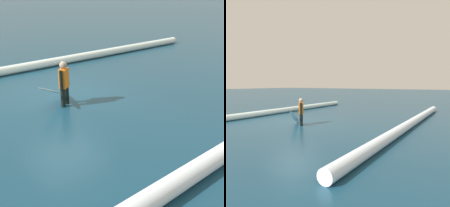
{
  "view_description": "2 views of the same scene",
  "coord_description": "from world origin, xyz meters",
  "views": [
    {
      "loc": [
        4.77,
        8.52,
        3.45
      ],
      "look_at": [
        0.34,
        3.03,
        0.67
      ],
      "focal_mm": 49.91,
      "sensor_mm": 36.0,
      "label": 1
    },
    {
      "loc": [
        8.84,
        8.49,
        2.04
      ],
      "look_at": [
        -0.0,
        2.79,
        1.13
      ],
      "focal_mm": 36.96,
      "sensor_mm": 36.0,
      "label": 2
    }
  ],
  "objects": [
    {
      "name": "wave_crest_midground",
      "position": [
        -1.89,
        5.59,
        0.19
      ],
      "size": [
        14.39,
        0.97,
        0.38
      ],
      "primitive_type": "cylinder",
      "rotation": [
        0.0,
        1.57,
        0.04
      ],
      "color": "white",
      "rests_on": "ground_plane"
    },
    {
      "name": "surfboard",
      "position": [
        0.63,
        0.68,
        0.39
      ],
      "size": [
        1.55,
        1.09,
        0.82
      ],
      "color": "white",
      "rests_on": "ground_plane"
    },
    {
      "name": "ground_plane",
      "position": [
        0.0,
        0.0,
        0.0
      ],
      "size": [
        146.42,
        146.42,
        0.0
      ],
      "primitive_type": "plane",
      "color": "navy"
    },
    {
      "name": "surfer",
      "position": [
        0.44,
        0.93,
        0.74
      ],
      "size": [
        0.43,
        0.43,
        1.33
      ],
      "rotation": [
        0.0,
        0.0,
        3.8
      ],
      "color": "black",
      "rests_on": "ground_plane"
    },
    {
      "name": "wave_crest_foreground",
      "position": [
        -1.05,
        -3.34,
        0.18
      ],
      "size": [
        17.33,
        0.93,
        0.35
      ],
      "primitive_type": "cylinder",
      "rotation": [
        0.0,
        1.57,
        0.03
      ],
      "color": "white",
      "rests_on": "ground_plane"
    }
  ]
}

